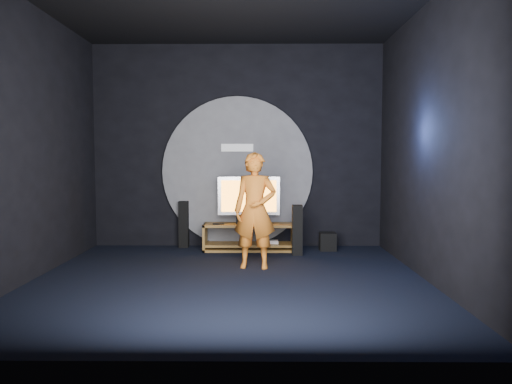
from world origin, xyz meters
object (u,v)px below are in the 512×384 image
(tower_speaker_left, at_px, (184,224))
(subwoofer, at_px, (328,241))
(media_console, at_px, (249,239))
(tv, at_px, (249,198))
(tower_speaker_right, at_px, (297,230))
(player, at_px, (255,210))

(tower_speaker_left, height_order, subwoofer, tower_speaker_left)
(media_console, height_order, tower_speaker_left, tower_speaker_left)
(tv, height_order, tower_speaker_right, tv)
(tv, height_order, subwoofer, tv)
(subwoofer, bearing_deg, tower_speaker_right, -142.88)
(tower_speaker_right, bearing_deg, tower_speaker_left, 160.52)
(tv, bearing_deg, player, -85.06)
(tower_speaker_right, bearing_deg, subwoofer, 37.12)
(tower_speaker_left, distance_m, subwoofer, 2.48)
(subwoofer, distance_m, player, 1.91)
(tower_speaker_right, distance_m, subwoofer, 0.72)
(tower_speaker_right, xyz_separation_m, player, (-0.66, -0.92, 0.41))
(tv, relative_size, tower_speaker_left, 1.29)
(tv, height_order, tower_speaker_left, tv)
(player, bearing_deg, tv, 100.61)
(tower_speaker_left, bearing_deg, tv, -11.17)
(tv, bearing_deg, tower_speaker_right, -30.15)
(media_console, xyz_separation_m, tower_speaker_right, (0.77, -0.39, 0.21))
(media_console, bearing_deg, subwoofer, 1.02)
(tower_speaker_left, height_order, player, player)
(tv, distance_m, player, 1.38)
(tower_speaker_right, bearing_deg, media_console, 153.49)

